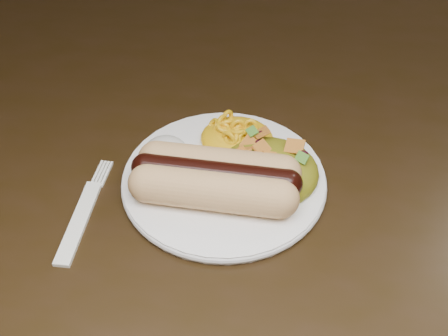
# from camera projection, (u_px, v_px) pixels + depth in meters

# --- Properties ---
(table) EXTENTS (1.60, 0.90, 0.75)m
(table) POSITION_uv_depth(u_px,v_px,m) (291.00, 210.00, 0.62)
(table) COLOR black
(table) RESTS_ON floor
(plate) EXTENTS (0.24, 0.24, 0.01)m
(plate) POSITION_uv_depth(u_px,v_px,m) (224.00, 179.00, 0.52)
(plate) COLOR white
(plate) RESTS_ON table
(hotdog) EXTENTS (0.13, 0.07, 0.04)m
(hotdog) POSITION_uv_depth(u_px,v_px,m) (216.00, 178.00, 0.49)
(hotdog) COLOR #EBB67B
(hotdog) RESTS_ON plate
(mac_and_cheese) EXTENTS (0.09, 0.08, 0.03)m
(mac_and_cheese) POSITION_uv_depth(u_px,v_px,m) (237.00, 131.00, 0.54)
(mac_and_cheese) COLOR #FFAD1C
(mac_and_cheese) RESTS_ON plate
(sour_cream) EXTENTS (0.05, 0.05, 0.03)m
(sour_cream) POSITION_uv_depth(u_px,v_px,m) (165.00, 149.00, 0.53)
(sour_cream) COLOR silver
(sour_cream) RESTS_ON plate
(taco_salad) EXTENTS (0.10, 0.09, 0.04)m
(taco_salad) POSITION_uv_depth(u_px,v_px,m) (269.00, 164.00, 0.51)
(taco_salad) COLOR #A77117
(taco_salad) RESTS_ON plate
(fork) EXTENTS (0.03, 0.15, 0.00)m
(fork) POSITION_uv_depth(u_px,v_px,m) (79.00, 222.00, 0.49)
(fork) COLOR white
(fork) RESTS_ON table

